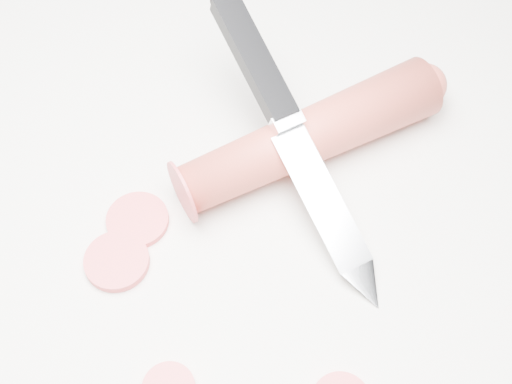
% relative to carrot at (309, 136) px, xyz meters
% --- Properties ---
extents(ground, '(2.40, 2.40, 0.00)m').
position_rel_carrot_xyz_m(ground, '(-0.02, -0.11, -0.02)').
color(ground, silver).
rests_on(ground, ground).
extents(carrot, '(0.15, 0.16, 0.04)m').
position_rel_carrot_xyz_m(carrot, '(0.00, 0.00, 0.00)').
color(carrot, '#BA392D').
rests_on(carrot, ground).
extents(carrot_slice_4, '(0.04, 0.04, 0.01)m').
position_rel_carrot_xyz_m(carrot_slice_4, '(-0.09, -0.12, -0.02)').
color(carrot_slice_4, '#D03E43').
rests_on(carrot_slice_4, ground).
extents(carrot_slice_5, '(0.04, 0.04, 0.01)m').
position_rel_carrot_xyz_m(carrot_slice_5, '(-0.09, -0.09, -0.02)').
color(carrot_slice_5, '#D03E43').
rests_on(carrot_slice_5, ground).
extents(kitchen_knife, '(0.17, 0.17, 0.08)m').
position_rel_carrot_xyz_m(kitchen_knife, '(-0.00, -0.02, 0.02)').
color(kitchen_knife, silver).
rests_on(kitchen_knife, ground).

